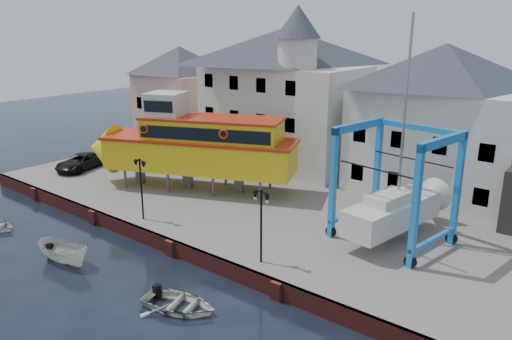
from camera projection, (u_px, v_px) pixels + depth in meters
The scene contains 13 objects.
ground at pixel (171, 255), 30.30m from camera, with size 140.00×140.00×0.00m, color black.
hardstanding at pixel (278, 200), 38.40m from camera, with size 44.00×22.00×1.00m, color slate.
quay_wall at pixel (172, 247), 30.24m from camera, with size 44.00×0.47×1.00m.
building_pink at pixel (181, 96), 52.83m from camera, with size 8.00×7.00×10.30m.
building_white_main at pixel (284, 95), 44.92m from camera, with size 14.00×8.30×14.00m.
building_white_right at pixel (440, 120), 37.26m from camera, with size 12.00×8.00×11.20m.
lamp_post_left at pixel (140, 174), 32.42m from camera, with size 1.12×0.32×4.20m.
lamp_post_right at pixel (261, 208), 26.42m from camera, with size 1.12×0.32×4.20m.
tour_boat at pixel (187, 144), 38.73m from camera, with size 17.44×10.49×7.50m.
travel_lift at pixel (400, 203), 29.96m from camera, with size 6.82×8.94×13.15m.
van at pixel (81, 162), 44.45m from camera, with size 2.29×4.98×1.38m, color black.
motorboat_a at pixel (65, 263), 29.38m from camera, with size 1.46×3.87×1.50m, color silver.
motorboat_b at pixel (179, 309), 24.64m from camera, with size 2.82×3.95×0.82m, color silver.
Camera 1 is at (21.28, -18.31, 13.56)m, focal length 35.00 mm.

